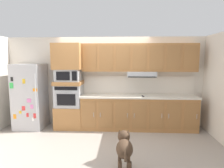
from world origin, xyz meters
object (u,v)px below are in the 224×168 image
(refrigerator, at_px, (30,96))
(screwdriver, at_px, (143,96))
(built_in_oven, at_px, (69,95))
(microwave, at_px, (69,75))
(dog, at_px, (124,147))

(refrigerator, xyz_separation_m, screwdriver, (3.07, -0.08, 0.05))
(built_in_oven, height_order, microwave, microwave)
(built_in_oven, bearing_deg, refrigerator, -176.35)
(built_in_oven, relative_size, microwave, 1.09)
(built_in_oven, relative_size, dog, 0.79)
(microwave, bearing_deg, built_in_oven, 179.23)
(refrigerator, bearing_deg, dog, -37.95)
(built_in_oven, xyz_separation_m, dog, (1.50, -2.07, -0.48))
(refrigerator, height_order, built_in_oven, refrigerator)
(refrigerator, relative_size, built_in_oven, 2.51)
(refrigerator, distance_m, screwdriver, 3.07)
(microwave, distance_m, screwdriver, 2.08)
(built_in_oven, bearing_deg, screwdriver, -4.33)
(dog, bearing_deg, screwdriver, -16.43)
(microwave, distance_m, dog, 2.76)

